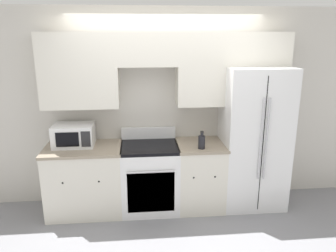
% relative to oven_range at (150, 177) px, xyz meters
% --- Properties ---
extents(ground_plane, '(12.00, 12.00, 0.00)m').
position_rel_oven_range_xyz_m(ground_plane, '(0.24, -0.31, -0.45)').
color(ground_plane, gray).
extents(wall_back, '(8.00, 0.39, 2.60)m').
position_rel_oven_range_xyz_m(wall_back, '(0.25, 0.27, 1.07)').
color(wall_back, beige).
rests_on(wall_back, ground_plane).
extents(lower_cabinets_left, '(0.97, 0.64, 0.89)m').
position_rel_oven_range_xyz_m(lower_cabinets_left, '(-0.84, -0.00, -0.00)').
color(lower_cabinets_left, silver).
rests_on(lower_cabinets_left, ground_plane).
extents(lower_cabinets_right, '(0.62, 0.64, 0.89)m').
position_rel_oven_range_xyz_m(lower_cabinets_right, '(0.66, -0.00, -0.00)').
color(lower_cabinets_right, silver).
rests_on(lower_cabinets_right, ground_plane).
extents(oven_range, '(0.73, 0.65, 1.05)m').
position_rel_oven_range_xyz_m(oven_range, '(0.00, 0.00, 0.00)').
color(oven_range, white).
rests_on(oven_range, ground_plane).
extents(refrigerator, '(0.83, 0.73, 1.87)m').
position_rel_oven_range_xyz_m(refrigerator, '(1.37, 0.04, 0.49)').
color(refrigerator, white).
rests_on(refrigerator, ground_plane).
extents(microwave, '(0.50, 0.38, 0.28)m').
position_rel_oven_range_xyz_m(microwave, '(-0.95, 0.09, 0.58)').
color(microwave, white).
rests_on(microwave, lower_cabinets_left).
extents(bottle, '(0.09, 0.09, 0.22)m').
position_rel_oven_range_xyz_m(bottle, '(0.64, -0.18, 0.53)').
color(bottle, black).
rests_on(bottle, lower_cabinets_right).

